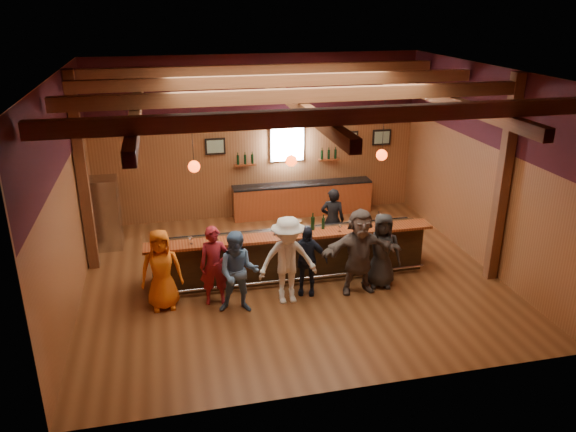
{
  "coord_description": "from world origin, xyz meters",
  "views": [
    {
      "loc": [
        -2.56,
        -10.97,
        5.84
      ],
      "look_at": [
        0.0,
        0.3,
        1.35
      ],
      "focal_mm": 35.0,
      "sensor_mm": 36.0,
      "label": 1
    }
  ],
  "objects_px": {
    "customer_brown": "(359,251)",
    "bartender": "(332,220)",
    "back_bar_cabinet": "(302,199)",
    "customer_navy": "(306,260)",
    "customer_white": "(288,260)",
    "stainless_fridge": "(105,213)",
    "customer_orange": "(161,270)",
    "bar_counter": "(290,253)",
    "bottle_a": "(313,223)",
    "customer_denim": "(238,273)",
    "customer_dark": "(382,250)",
    "ice_bucket": "(297,226)",
    "customer_redvest": "(215,266)"
  },
  "relations": [
    {
      "from": "ice_bucket",
      "to": "bottle_a",
      "type": "distance_m",
      "value": 0.37
    },
    {
      "from": "stainless_fridge",
      "to": "ice_bucket",
      "type": "height_order",
      "value": "stainless_fridge"
    },
    {
      "from": "back_bar_cabinet",
      "to": "customer_denim",
      "type": "height_order",
      "value": "customer_denim"
    },
    {
      "from": "customer_brown",
      "to": "bottle_a",
      "type": "xyz_separation_m",
      "value": [
        -0.76,
        0.94,
        0.33
      ]
    },
    {
      "from": "customer_denim",
      "to": "customer_white",
      "type": "bearing_deg",
      "value": 20.58
    },
    {
      "from": "customer_redvest",
      "to": "stainless_fridge",
      "type": "bearing_deg",
      "value": 129.04
    },
    {
      "from": "back_bar_cabinet",
      "to": "ice_bucket",
      "type": "xyz_separation_m",
      "value": [
        -1.08,
        -3.77,
        0.76
      ]
    },
    {
      "from": "bartender",
      "to": "customer_white",
      "type": "bearing_deg",
      "value": 71.66
    },
    {
      "from": "stainless_fridge",
      "to": "customer_navy",
      "type": "height_order",
      "value": "stainless_fridge"
    },
    {
      "from": "customer_white",
      "to": "ice_bucket",
      "type": "xyz_separation_m",
      "value": [
        0.43,
        1.0,
        0.31
      ]
    },
    {
      "from": "bar_counter",
      "to": "bartender",
      "type": "bearing_deg",
      "value": 38.42
    },
    {
      "from": "back_bar_cabinet",
      "to": "customer_navy",
      "type": "height_order",
      "value": "customer_navy"
    },
    {
      "from": "customer_redvest",
      "to": "customer_navy",
      "type": "xyz_separation_m",
      "value": [
        1.9,
        -0.02,
        -0.07
      ]
    },
    {
      "from": "back_bar_cabinet",
      "to": "customer_orange",
      "type": "height_order",
      "value": "customer_orange"
    },
    {
      "from": "customer_brown",
      "to": "bottle_a",
      "type": "bearing_deg",
      "value": 129.72
    },
    {
      "from": "back_bar_cabinet",
      "to": "customer_navy",
      "type": "xyz_separation_m",
      "value": [
        -1.06,
        -4.51,
        0.29
      ]
    },
    {
      "from": "stainless_fridge",
      "to": "customer_orange",
      "type": "relative_size",
      "value": 1.07
    },
    {
      "from": "bar_counter",
      "to": "customer_brown",
      "type": "bearing_deg",
      "value": -42.17
    },
    {
      "from": "customer_orange",
      "to": "customer_redvest",
      "type": "distance_m",
      "value": 1.04
    },
    {
      "from": "customer_white",
      "to": "ice_bucket",
      "type": "bearing_deg",
      "value": 64.89
    },
    {
      "from": "customer_denim",
      "to": "bartender",
      "type": "height_order",
      "value": "customer_denim"
    },
    {
      "from": "back_bar_cabinet",
      "to": "customer_navy",
      "type": "distance_m",
      "value": 4.64
    },
    {
      "from": "customer_dark",
      "to": "ice_bucket",
      "type": "bearing_deg",
      "value": 168.77
    },
    {
      "from": "customer_redvest",
      "to": "customer_dark",
      "type": "bearing_deg",
      "value": 3.31
    },
    {
      "from": "customer_brown",
      "to": "customer_navy",
      "type": "bearing_deg",
      "value": 171.99
    },
    {
      "from": "customer_white",
      "to": "ice_bucket",
      "type": "height_order",
      "value": "customer_white"
    },
    {
      "from": "customer_denim",
      "to": "customer_navy",
      "type": "distance_m",
      "value": 1.53
    },
    {
      "from": "customer_dark",
      "to": "bottle_a",
      "type": "bearing_deg",
      "value": 162.14
    },
    {
      "from": "customer_brown",
      "to": "bottle_a",
      "type": "relative_size",
      "value": 4.75
    },
    {
      "from": "customer_navy",
      "to": "bartender",
      "type": "bearing_deg",
      "value": 76.98
    },
    {
      "from": "bartender",
      "to": "bottle_a",
      "type": "relative_size",
      "value": 4.1
    },
    {
      "from": "back_bar_cabinet",
      "to": "bottle_a",
      "type": "distance_m",
      "value": 3.89
    },
    {
      "from": "customer_brown",
      "to": "customer_redvest",
      "type": "bearing_deg",
      "value": 177.08
    },
    {
      "from": "customer_orange",
      "to": "customer_brown",
      "type": "xyz_separation_m",
      "value": [
        4.04,
        -0.24,
        0.09
      ]
    },
    {
      "from": "bar_counter",
      "to": "bottle_a",
      "type": "relative_size",
      "value": 16.12
    },
    {
      "from": "bar_counter",
      "to": "bottle_a",
      "type": "height_order",
      "value": "bottle_a"
    },
    {
      "from": "back_bar_cabinet",
      "to": "customer_white",
      "type": "height_order",
      "value": "customer_white"
    },
    {
      "from": "bar_counter",
      "to": "customer_dark",
      "type": "relative_size",
      "value": 3.8
    },
    {
      "from": "customer_brown",
      "to": "ice_bucket",
      "type": "xyz_separation_m",
      "value": [
        -1.12,
        0.91,
        0.31
      ]
    },
    {
      "from": "back_bar_cabinet",
      "to": "customer_dark",
      "type": "relative_size",
      "value": 2.41
    },
    {
      "from": "customer_orange",
      "to": "customer_brown",
      "type": "distance_m",
      "value": 4.05
    },
    {
      "from": "bar_counter",
      "to": "customer_brown",
      "type": "distance_m",
      "value": 1.7
    },
    {
      "from": "customer_white",
      "to": "bottle_a",
      "type": "relative_size",
      "value": 4.76
    },
    {
      "from": "customer_brown",
      "to": "bartender",
      "type": "distance_m",
      "value": 2.14
    },
    {
      "from": "bottle_a",
      "to": "bar_counter",
      "type": "bearing_deg",
      "value": 159.94
    },
    {
      "from": "customer_denim",
      "to": "customer_dark",
      "type": "distance_m",
      "value": 3.16
    },
    {
      "from": "customer_orange",
      "to": "customer_dark",
      "type": "distance_m",
      "value": 4.6
    },
    {
      "from": "customer_denim",
      "to": "bottle_a",
      "type": "distance_m",
      "value": 2.2
    },
    {
      "from": "back_bar_cabinet",
      "to": "bottle_a",
      "type": "bearing_deg",
      "value": -100.87
    },
    {
      "from": "customer_denim",
      "to": "bartender",
      "type": "relative_size",
      "value": 1.06
    }
  ]
}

